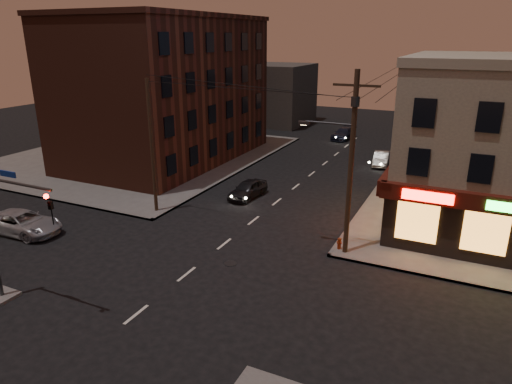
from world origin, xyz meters
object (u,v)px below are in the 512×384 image
Objects in this scene: sedan_near at (248,189)px; suv_cross at (23,223)px; sedan_mid at (381,159)px; sedan_far at (344,134)px; fire_hydrant at (339,243)px.

suv_cross is at bearing -123.18° from sedan_near.
sedan_mid is 0.85× the size of sedan_far.
sedan_far reaches higher than fire_hydrant.
fire_hydrant is (7.66, -29.37, -0.13)m from sedan_far.
sedan_near reaches higher than fire_hydrant.
sedan_mid is at bearing 94.09° from fire_hydrant.
suv_cross is 1.29× the size of sedan_near.
sedan_near is (9.68, 11.95, -0.03)m from suv_cross.
suv_cross is 15.37m from sedan_near.
suv_cross is 30.74m from sedan_mid.
suv_cross is 1.12× the size of sedan_far.
suv_cross is 19.40m from fire_hydrant.
sedan_near is 10.61m from fire_hydrant.
sedan_mid is at bearing -36.60° from suv_cross.
suv_cross is at bearing -129.35° from sedan_mid.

